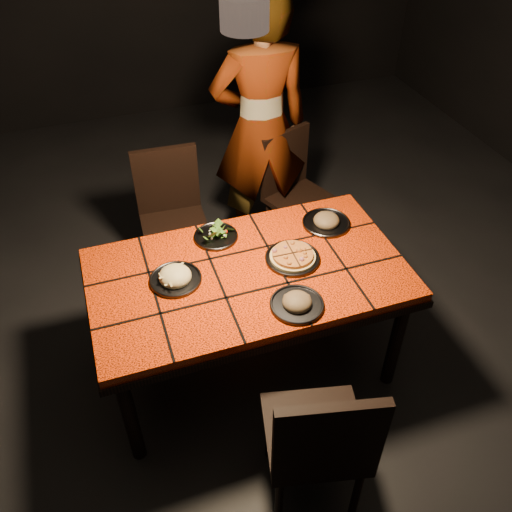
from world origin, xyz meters
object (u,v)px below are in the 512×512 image
object	(u,v)px
chair_far_left	(171,209)
diner	(260,127)
chair_far_right	(294,186)
plate_pasta	(175,277)
dining_table	(248,282)
chair_near	(320,441)
plate_pizza	(293,257)

from	to	relation	value
chair_far_left	diner	size ratio (longest dim) A/B	0.51
chair_far_left	chair_far_right	bearing A→B (deg)	4.24
diner	plate_pasta	xyz separation A→B (m)	(-0.83, -1.09, -0.14)
chair_far_right	dining_table	bearing A→B (deg)	-145.19
chair_far_right	chair_far_left	bearing A→B (deg)	160.02
chair_far_left	chair_far_right	xyz separation A→B (m)	(0.87, 0.02, -0.02)
chair_far_right	diner	xyz separation A→B (m)	(-0.19, 0.16, 0.40)
dining_table	chair_far_left	world-z (taller)	chair_far_left
chair_far_left	plate_pasta	world-z (taller)	chair_far_left
dining_table	chair_near	bearing A→B (deg)	-88.65
dining_table	plate_pizza	xyz separation A→B (m)	(0.25, 0.01, 0.10)
diner	plate_pizza	xyz separation A→B (m)	(-0.22, -1.13, -0.14)
chair_near	chair_far_left	distance (m)	1.86
dining_table	plate_pizza	world-z (taller)	plate_pizza
plate_pizza	chair_far_left	bearing A→B (deg)	115.87
chair_far_right	diner	bearing A→B (deg)	117.82
dining_table	diner	bearing A→B (deg)	67.81
chair_far_right	chair_near	bearing A→B (deg)	-130.09
chair_far_right	plate_pasta	distance (m)	1.40
chair_far_left	diner	world-z (taller)	diner
chair_far_right	plate_pizza	size ratio (longest dim) A/B	3.11
diner	plate_pasta	size ratio (longest dim) A/B	6.97
chair_near	plate_pizza	world-z (taller)	chair_near
chair_far_left	plate_pizza	xyz separation A→B (m)	(0.46, -0.95, 0.24)
plate_pizza	plate_pasta	xyz separation A→B (m)	(-0.61, 0.04, 0.01)
dining_table	chair_far_left	distance (m)	0.99
plate_pizza	dining_table	bearing A→B (deg)	-178.45
plate_pizza	chair_near	bearing A→B (deg)	-104.20
chair_far_left	plate_pasta	xyz separation A→B (m)	(-0.15, -0.91, 0.24)
diner	plate_pizza	distance (m)	1.16
chair_far_right	plate_pasta	world-z (taller)	chair_far_right
dining_table	plate_pasta	distance (m)	0.38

